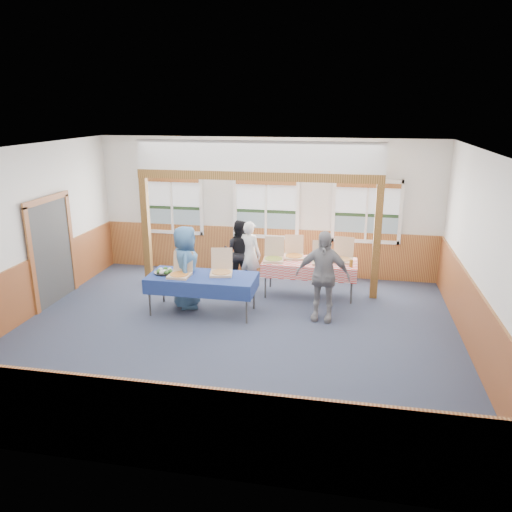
{
  "coord_description": "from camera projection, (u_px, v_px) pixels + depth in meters",
  "views": [
    {
      "loc": [
        1.9,
        -7.82,
        3.88
      ],
      "look_at": [
        0.23,
        1.0,
        1.17
      ],
      "focal_mm": 35.0,
      "sensor_mm": 36.0,
      "label": 1
    }
  ],
  "objects": [
    {
      "name": "floor",
      "position": [
        233.0,
        334.0,
        8.82
      ],
      "size": [
        8.0,
        8.0,
        0.0
      ],
      "primitive_type": "plane",
      "color": "#272D3F",
      "rests_on": "ground"
    },
    {
      "name": "ceiling",
      "position": [
        230.0,
        150.0,
        7.89
      ],
      "size": [
        8.0,
        8.0,
        0.0
      ],
      "primitive_type": "plane",
      "rotation": [
        3.14,
        0.0,
        0.0
      ],
      "color": "white",
      "rests_on": "wall_back"
    },
    {
      "name": "wall_back",
      "position": [
        266.0,
        207.0,
        11.65
      ],
      "size": [
        8.0,
        0.0,
        8.0
      ],
      "primitive_type": "plane",
      "rotation": [
        1.57,
        0.0,
        0.0
      ],
      "color": "silver",
      "rests_on": "floor"
    },
    {
      "name": "wall_front",
      "position": [
        151.0,
        340.0,
        5.06
      ],
      "size": [
        8.0,
        0.0,
        8.0
      ],
      "primitive_type": "plane",
      "rotation": [
        -1.57,
        0.0,
        0.0
      ],
      "color": "silver",
      "rests_on": "floor"
    },
    {
      "name": "wall_left",
      "position": [
        18.0,
        236.0,
        9.07
      ],
      "size": [
        0.0,
        8.0,
        8.0
      ],
      "primitive_type": "plane",
      "rotation": [
        1.57,
        0.0,
        1.57
      ],
      "color": "silver",
      "rests_on": "floor"
    },
    {
      "name": "wall_right",
      "position": [
        485.0,
        261.0,
        7.64
      ],
      "size": [
        0.0,
        8.0,
        8.0
      ],
      "primitive_type": "plane",
      "rotation": [
        1.57,
        0.0,
        -1.57
      ],
      "color": "silver",
      "rests_on": "floor"
    },
    {
      "name": "wainscot_back",
      "position": [
        266.0,
        251.0,
        11.93
      ],
      "size": [
        7.98,
        0.05,
        1.1
      ],
      "primitive_type": "cube",
      "color": "brown",
      "rests_on": "floor"
    },
    {
      "name": "wainscot_front",
      "position": [
        158.0,
        427.0,
        5.39
      ],
      "size": [
        7.98,
        0.05,
        1.1
      ],
      "primitive_type": "cube",
      "color": "brown",
      "rests_on": "floor"
    },
    {
      "name": "wainscot_left",
      "position": [
        27.0,
        290.0,
        9.37
      ],
      "size": [
        0.05,
        6.98,
        1.1
      ],
      "primitive_type": "cube",
      "color": "brown",
      "rests_on": "floor"
    },
    {
      "name": "wainscot_right",
      "position": [
        475.0,
        323.0,
        7.95
      ],
      "size": [
        0.05,
        6.98,
        1.1
      ],
      "primitive_type": "cube",
      "color": "brown",
      "rests_on": "floor"
    },
    {
      "name": "cased_opening",
      "position": [
        52.0,
        252.0,
        10.07
      ],
      "size": [
        0.06,
        1.3,
        2.1
      ],
      "primitive_type": "cube",
      "color": "#363636",
      "rests_on": "wall_left"
    },
    {
      "name": "window_left",
      "position": [
        172.0,
        201.0,
        11.99
      ],
      "size": [
        1.56,
        0.1,
        1.46
      ],
      "color": "white",
      "rests_on": "wall_back"
    },
    {
      "name": "window_mid",
      "position": [
        266.0,
        204.0,
        11.58
      ],
      "size": [
        1.56,
        0.1,
        1.46
      ],
      "color": "white",
      "rests_on": "wall_back"
    },
    {
      "name": "window_right",
      "position": [
        367.0,
        208.0,
        11.17
      ],
      "size": [
        1.56,
        0.1,
        1.46
      ],
      "color": "white",
      "rests_on": "wall_back"
    },
    {
      "name": "post_left",
      "position": [
        146.0,
        231.0,
        11.08
      ],
      "size": [
        0.15,
        0.15,
        2.4
      ],
      "primitive_type": "cube",
      "color": "#533912",
      "rests_on": "floor"
    },
    {
      "name": "post_right",
      "position": [
        377.0,
        242.0,
        10.19
      ],
      "size": [
        0.15,
        0.15,
        2.4
      ],
      "primitive_type": "cube",
      "color": "#533912",
      "rests_on": "floor"
    },
    {
      "name": "cross_beam",
      "position": [
        257.0,
        176.0,
        10.26
      ],
      "size": [
        5.15,
        0.18,
        0.18
      ],
      "primitive_type": "cube",
      "color": "#533912",
      "rests_on": "post_left"
    },
    {
      "name": "table_left",
      "position": [
        202.0,
        278.0,
        9.57
      ],
      "size": [
        2.25,
        1.57,
        0.76
      ],
      "rotation": [
        0.0,
        0.0,
        0.33
      ],
      "color": "#363636",
      "rests_on": "floor"
    },
    {
      "name": "table_right",
      "position": [
        310.0,
        263.0,
        10.46
      ],
      "size": [
        2.13,
        1.64,
        0.76
      ],
      "rotation": [
        0.0,
        0.0,
        -0.42
      ],
      "color": "#363636",
      "rests_on": "floor"
    },
    {
      "name": "pizza_box_a",
      "position": [
        180.0,
        273.0,
        9.5
      ],
      "size": [
        0.4,
        0.49,
        0.43
      ],
      "rotation": [
        0.0,
        0.0,
        -0.02
      ],
      "color": "tan",
      "rests_on": "table_left"
    },
    {
      "name": "pizza_box_b",
      "position": [
        221.0,
        271.0,
        9.62
      ],
      "size": [
        0.51,
        0.58,
        0.46
      ],
      "rotation": [
        0.0,
        0.0,
        0.2
      ],
      "color": "tan",
      "rests_on": "table_left"
    },
    {
      "name": "pizza_box_c",
      "position": [
        274.0,
        257.0,
        10.46
      ],
      "size": [
        0.46,
        0.54,
        0.45
      ],
      "rotation": [
        0.0,
        0.0,
        0.09
      ],
      "color": "tan",
      "rests_on": "table_right"
    },
    {
      "name": "pizza_box_d",
      "position": [
        294.0,
        254.0,
        10.67
      ],
      "size": [
        0.47,
        0.54,
        0.44
      ],
      "rotation": [
        0.0,
        0.0,
        0.13
      ],
      "color": "tan",
      "rests_on": "table_right"
    },
    {
      "name": "pizza_box_e",
      "position": [
        322.0,
        260.0,
        10.3
      ],
      "size": [
        0.43,
        0.5,
        0.42
      ],
      "rotation": [
        0.0,
        0.0,
        0.09
      ],
      "color": "tan",
      "rests_on": "table_right"
    },
    {
      "name": "pizza_box_f",
      "position": [
        342.0,
        258.0,
        10.44
      ],
      "size": [
        0.49,
        0.57,
        0.46
      ],
      "rotation": [
        0.0,
        0.0,
        -0.14
      ],
      "color": "tan",
      "rests_on": "table_right"
    },
    {
      "name": "veggie_tray",
      "position": [
        165.0,
        272.0,
        9.68
      ],
      "size": [
        0.41,
        0.41,
        0.09
      ],
      "color": "black",
      "rests_on": "table_left"
    },
    {
      "name": "drink_glass",
      "position": [
        351.0,
        263.0,
        10.03
      ],
      "size": [
        0.07,
        0.07,
        0.15
      ],
      "primitive_type": "cylinder",
      "color": "#955E18",
      "rests_on": "table_right"
    },
    {
      "name": "woman_white",
      "position": [
        250.0,
        254.0,
        10.98
      ],
      "size": [
        0.63,
        0.52,
        1.48
      ],
      "primitive_type": "imported",
      "rotation": [
        0.0,
        0.0,
        2.79
      ],
      "color": "silver",
      "rests_on": "floor"
    },
    {
      "name": "woman_black",
      "position": [
        239.0,
        252.0,
        11.17
      ],
      "size": [
        0.76,
        0.61,
        1.46
      ],
      "primitive_type": "imported",
      "rotation": [
        0.0,
        0.0,
        3.05
      ],
      "color": "black",
      "rests_on": "floor"
    },
    {
      "name": "man_blue",
      "position": [
        186.0,
        267.0,
        9.82
      ],
      "size": [
        0.72,
        0.92,
        1.66
      ],
      "primitive_type": "imported",
      "rotation": [
        0.0,
        0.0,
        1.84
      ],
      "color": "#375E89",
      "rests_on": "floor"
    },
    {
      "name": "person_grey",
      "position": [
        323.0,
        276.0,
        9.21
      ],
      "size": [
        1.04,
        0.51,
        1.72
      ],
      "primitive_type": "imported",
      "rotation": [
        0.0,
        0.0,
        -0.1
      ],
      "color": "gray",
      "rests_on": "floor"
    }
  ]
}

